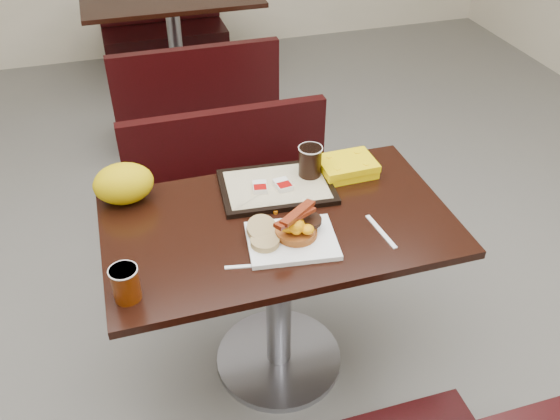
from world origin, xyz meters
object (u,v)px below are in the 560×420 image
object	(u,v)px
pancake_stack	(296,231)
fork	(240,267)
table_far	(176,48)
clamshell	(347,167)
paper_bag	(124,184)
hashbrown_sleeve_right	(283,185)
tray	(277,187)
coffee_cup_near	(126,284)
table_near	(279,297)
platter	(292,241)
hashbrown_sleeve_left	(260,187)
bench_far_n	(163,18)
bench_far_s	(193,91)
bench_near_n	(237,198)
coffee_cup_far	(310,161)
knife	(381,231)

from	to	relation	value
pancake_stack	fork	world-z (taller)	pancake_stack
table_far	clamshell	world-z (taller)	clamshell
paper_bag	hashbrown_sleeve_right	bearing A→B (deg)	-10.84
table_far	tray	world-z (taller)	tray
table_far	coffee_cup_near	bearing A→B (deg)	-100.64
fork	tray	bearing A→B (deg)	69.48
fork	clamshell	size ratio (longest dim) A/B	0.66
table_near	fork	bearing A→B (deg)	-133.36
platter	hashbrown_sleeve_left	size ratio (longest dim) A/B	4.21
bench_far_n	pancake_stack	xyz separation A→B (m)	(0.03, -3.41, 0.42)
bench_far_s	pancake_stack	bearing A→B (deg)	-89.16
bench_far_s	tray	distance (m)	1.76
bench_near_n	platter	bearing A→B (deg)	-89.42
bench_far_s	bench_far_n	distance (m)	1.40
fork	paper_bag	distance (m)	0.56
coffee_cup_far	bench_near_n	bearing A→B (deg)	111.08
bench_far_s	fork	distance (m)	2.14
platter	paper_bag	distance (m)	0.64
table_near	coffee_cup_near	size ratio (longest dim) A/B	10.69
fork	coffee_cup_far	bearing A→B (deg)	58.60
coffee_cup_far	platter	bearing A→B (deg)	-117.65
platter	bench_far_n	bearing A→B (deg)	97.50
pancake_stack	coffee_cup_far	bearing A→B (deg)	64.07
pancake_stack	knife	size ratio (longest dim) A/B	0.74
fork	tray	xyz separation A→B (m)	(0.23, 0.38, 0.01)
coffee_cup_near	tray	world-z (taller)	coffee_cup_near
bench_near_n	pancake_stack	size ratio (longest dim) A/B	7.18
hashbrown_sleeve_left	clamshell	size ratio (longest dim) A/B	0.33
pancake_stack	paper_bag	xyz separation A→B (m)	(-0.52, 0.38, 0.04)
table_near	platter	world-z (taller)	platter
bench_near_n	table_far	distance (m)	1.90
coffee_cup_far	bench_far_s	bearing A→B (deg)	96.33
pancake_stack	hashbrown_sleeve_right	world-z (taller)	pancake_stack
platter	knife	world-z (taller)	platter
coffee_cup_near	tray	distance (m)	0.71
bench_near_n	pancake_stack	distance (m)	0.91
tray	paper_bag	bearing A→B (deg)	175.57
clamshell	bench_near_n	bearing A→B (deg)	123.17
coffee_cup_near	coffee_cup_far	bearing A→B (deg)	31.63
clamshell	paper_bag	size ratio (longest dim) A/B	0.99
hashbrown_sleeve_left	table_near	bearing A→B (deg)	-73.41
fork	clamshell	bearing A→B (deg)	48.67
fork	table_far	bearing A→B (deg)	97.00
pancake_stack	fork	distance (m)	0.23
table_near	bench_far_s	size ratio (longest dim) A/B	1.20
table_far	bench_far_n	size ratio (longest dim) A/B	1.20
pancake_stack	coffee_cup_far	distance (m)	0.36
platter	coffee_cup_near	world-z (taller)	coffee_cup_near
fork	tray	world-z (taller)	tray
table_far	coffee_cup_far	bearing A→B (deg)	-85.52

